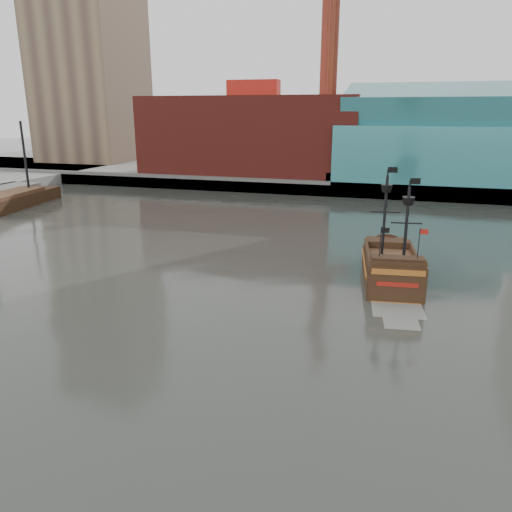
% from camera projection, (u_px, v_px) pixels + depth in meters
% --- Properties ---
extents(ground, '(400.00, 400.00, 0.00)m').
position_uv_depth(ground, '(248.00, 377.00, 28.28)').
color(ground, '#282B26').
rests_on(ground, ground).
extents(promenade_far, '(220.00, 60.00, 2.00)m').
position_uv_depth(promenade_far, '(373.00, 172.00, 112.41)').
color(promenade_far, slate).
rests_on(promenade_far, ground).
extents(seawall, '(220.00, 1.00, 2.60)m').
position_uv_depth(seawall, '(360.00, 190.00, 85.26)').
color(seawall, '#4C4C49').
rests_on(seawall, ground).
extents(skyline, '(149.00, 45.00, 62.00)m').
position_uv_depth(skyline, '(405.00, 56.00, 97.49)').
color(skyline, brown).
rests_on(skyline, promenade_far).
extents(pirate_ship, '(5.94, 14.48, 10.53)m').
position_uv_depth(pirate_ship, '(391.00, 270.00, 43.84)').
color(pirate_ship, black).
rests_on(pirate_ship, ground).
extents(docked_vessel, '(7.86, 21.90, 14.57)m').
position_uv_depth(docked_vessel, '(10.00, 203.00, 76.02)').
color(docked_vessel, black).
rests_on(docked_vessel, ground).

